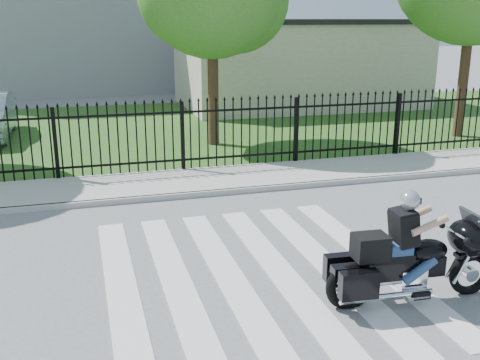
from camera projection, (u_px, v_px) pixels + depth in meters
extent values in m
plane|color=slate|center=(255.00, 274.00, 8.59)|extent=(120.00, 120.00, 0.00)
cube|color=#ADAAA3|center=(191.00, 182.00, 13.19)|extent=(40.00, 2.00, 0.12)
cube|color=#ADAAA3|center=(200.00, 194.00, 12.26)|extent=(40.00, 0.12, 0.12)
cube|color=#2D561D|center=(152.00, 129.00, 19.66)|extent=(40.00, 12.00, 0.02)
cube|color=black|center=(183.00, 160.00, 14.03)|extent=(26.00, 0.04, 0.05)
cube|color=black|center=(182.00, 112.00, 13.69)|extent=(26.00, 0.04, 0.05)
cylinder|color=#382316|center=(213.00, 76.00, 16.71)|extent=(0.32, 0.32, 4.16)
cylinder|color=#382316|center=(465.00, 62.00, 17.81)|extent=(0.32, 0.32, 4.80)
cube|color=beige|center=(298.00, 65.00, 24.72)|extent=(10.00, 6.00, 3.50)
cube|color=black|center=(299.00, 21.00, 24.20)|extent=(10.20, 6.20, 0.20)
torus|color=black|center=(470.00, 274.00, 7.90)|extent=(0.65, 0.16, 0.64)
torus|color=black|center=(350.00, 286.00, 7.53)|extent=(0.69, 0.18, 0.68)
cube|color=black|center=(402.00, 267.00, 7.62)|extent=(1.22, 0.30, 0.28)
ellipsoid|color=black|center=(428.00, 250.00, 7.64)|extent=(0.60, 0.41, 0.31)
cube|color=black|center=(390.00, 256.00, 7.53)|extent=(0.62, 0.33, 0.09)
cube|color=silver|center=(410.00, 277.00, 7.69)|extent=(0.39, 0.30, 0.28)
ellipsoid|color=black|center=(468.00, 238.00, 7.73)|extent=(0.54, 0.70, 0.50)
cube|color=black|center=(370.00, 247.00, 7.43)|extent=(0.47, 0.38, 0.33)
cube|color=navy|center=(398.00, 248.00, 7.53)|extent=(0.33, 0.30, 0.17)
sphere|color=#ACAEB4|center=(410.00, 200.00, 7.36)|extent=(0.27, 0.27, 0.27)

